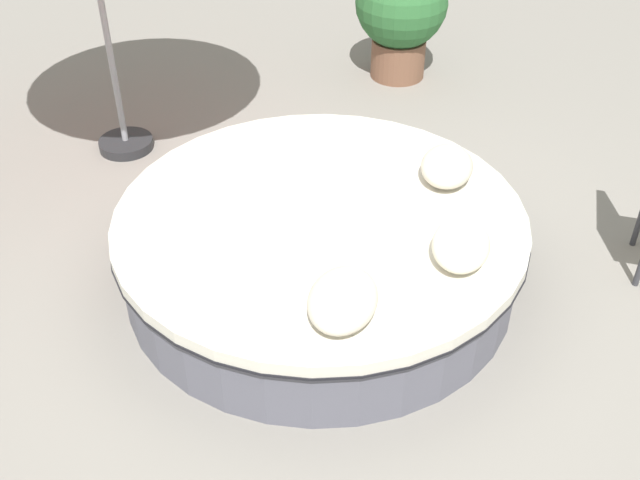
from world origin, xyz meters
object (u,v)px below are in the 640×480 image
(throw_pillow_0, at_px, (343,300))
(throw_pillow_1, at_px, (461,245))
(round_bed, at_px, (320,245))
(throw_pillow_2, at_px, (447,166))
(planter, at_px, (401,10))

(throw_pillow_0, height_order, throw_pillow_1, throw_pillow_1)
(round_bed, height_order, throw_pillow_2, throw_pillow_2)
(round_bed, height_order, planter, planter)
(round_bed, xyz_separation_m, planter, (3.10, -0.03, 0.39))
(throw_pillow_2, bearing_deg, round_bed, 128.40)
(throw_pillow_0, relative_size, throw_pillow_2, 1.12)
(round_bed, relative_size, throw_pillow_2, 5.59)
(round_bed, bearing_deg, throw_pillow_2, -51.60)
(planter, bearing_deg, throw_pillow_0, -175.86)
(planter, bearing_deg, round_bed, 179.37)
(throw_pillow_2, relative_size, planter, 0.40)
(round_bed, xyz_separation_m, throw_pillow_0, (-0.84, -0.32, 0.34))
(throw_pillow_0, bearing_deg, round_bed, 20.80)
(throw_pillow_1, xyz_separation_m, planter, (3.34, 0.84, 0.04))
(throw_pillow_0, bearing_deg, planter, 4.14)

